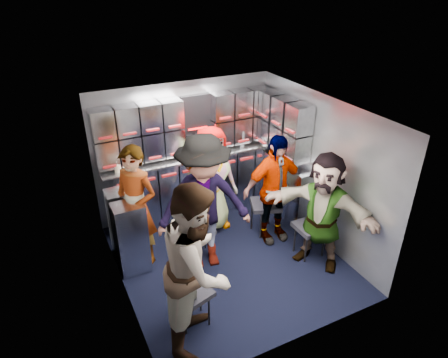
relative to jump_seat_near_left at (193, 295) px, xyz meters
name	(u,v)px	position (x,y,z in m)	size (l,w,h in m)	color
floor	(228,259)	(0.84, 0.79, -0.39)	(3.00, 3.00, 0.00)	black
wall_back	(185,149)	(0.84, 2.29, 0.66)	(2.80, 0.04, 2.10)	gray
wall_left	(116,221)	(-0.56, 0.79, 0.66)	(0.04, 3.00, 2.10)	gray
wall_right	(319,170)	(2.24, 0.79, 0.66)	(0.04, 3.00, 2.10)	gray
ceiling	(229,111)	(0.84, 0.79, 1.71)	(2.80, 3.00, 0.02)	silver
cart_bank_back	(191,186)	(0.84, 2.08, 0.10)	(2.68, 0.38, 0.99)	#989DA8
cart_bank_left	(128,230)	(-0.35, 1.35, 0.10)	(0.38, 0.76, 0.99)	#989DA8
counter	(190,156)	(0.84, 2.08, 0.62)	(2.68, 0.42, 0.03)	#B8BBC0
locker_bank_back	(187,125)	(0.84, 2.14, 1.10)	(2.68, 0.28, 0.82)	#989DA8
locker_bank_right	(284,126)	(2.09, 1.49, 1.10)	(0.28, 1.00, 0.82)	#989DA8
right_cabinet	(283,188)	(2.09, 1.39, 0.11)	(0.28, 1.20, 1.00)	#989DA8
coffee_niche	(197,123)	(1.02, 2.20, 1.08)	(0.46, 0.16, 0.84)	black
red_latch_strip	(196,170)	(0.84, 1.88, 0.49)	(2.60, 0.02, 0.03)	maroon
jump_seat_near_left	(193,295)	(0.00, 0.00, 0.00)	(0.46, 0.45, 0.44)	black
jump_seat_mid_left	(200,234)	(0.53, 1.05, -0.04)	(0.42, 0.41, 0.40)	black
jump_seat_center	(207,196)	(0.98, 1.81, 0.03)	(0.41, 0.39, 0.48)	black
jump_seat_mid_right	(266,206)	(1.63, 1.15, 0.04)	(0.53, 0.52, 0.49)	black
jump_seat_near_right	(311,228)	(1.89, 0.42, 0.03)	(0.40, 0.38, 0.48)	black
attendant_standing	(136,207)	(-0.21, 1.32, 0.44)	(0.60, 0.40, 1.66)	black
attendant_arc_a	(198,267)	(0.00, -0.18, 0.53)	(0.90, 0.70, 1.85)	black
attendant_arc_b	(204,204)	(0.53, 0.87, 0.53)	(1.19, 0.68, 1.84)	black
attendant_arc_c	(212,179)	(0.98, 1.63, 0.41)	(0.79, 0.51, 1.61)	black
attendant_arc_d	(274,190)	(1.63, 0.97, 0.41)	(0.94, 0.39, 1.61)	black
attendant_arc_e	(322,211)	(1.89, 0.24, 0.41)	(1.48, 0.47, 1.60)	black
bottle_left	(188,150)	(0.79, 2.03, 0.75)	(0.07, 0.07, 0.22)	white
bottle_mid	(206,146)	(1.07, 2.03, 0.76)	(0.07, 0.07, 0.24)	white
bottle_right	(242,139)	(1.70, 2.03, 0.77)	(0.07, 0.07, 0.26)	white
cup_left	(118,168)	(-0.26, 2.02, 0.69)	(0.09, 0.09, 0.11)	#C5AF8B
cup_right	(264,140)	(2.09, 2.02, 0.68)	(0.09, 0.09, 0.09)	#C5AF8B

